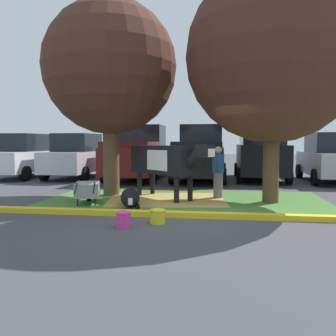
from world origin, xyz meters
name	(u,v)px	position (x,y,z in m)	size (l,w,h in m)	color
ground_plane	(190,219)	(0.00, 0.00, 0.00)	(80.00, 80.00, 0.00)	#424247
grass_island	(185,200)	(-0.32, 2.37, 0.01)	(7.82, 4.20, 0.02)	#477A33
curb_yellow	(176,214)	(-0.32, 0.12, 0.06)	(9.02, 0.24, 0.12)	yellow
hay_bedding	(167,200)	(-0.84, 2.26, 0.03)	(3.20, 2.40, 0.04)	tan
shade_tree_left	(110,68)	(-2.65, 2.95, 3.86)	(4.00, 4.00, 5.88)	brown
shade_tree_right	(273,55)	(2.00, 2.28, 3.93)	(4.64, 4.64, 6.26)	#4C3823
cow_holstein	(166,160)	(-0.88, 2.38, 1.13)	(2.54, 2.42, 1.59)	black
calf_lying	(130,198)	(-1.62, 1.16, 0.24)	(0.73, 1.33, 0.48)	black
person_handler	(218,171)	(0.60, 2.74, 0.81)	(0.34, 0.53, 1.53)	slate
wheelbarrow	(87,190)	(-2.83, 1.38, 0.39)	(0.89, 1.61, 0.63)	gray
bucket_pink	(123,219)	(-1.23, -0.97, 0.16)	(0.31, 0.31, 0.31)	#EA3893
bucket_yellow	(158,216)	(-0.62, -0.54, 0.15)	(0.34, 0.34, 0.28)	yellow
hatchback_white	(24,156)	(-8.29, 7.80, 0.98)	(2.08, 4.43, 2.02)	silver
sedan_red	(78,156)	(-5.77, 7.97, 0.98)	(2.08, 4.43, 2.02)	silver
pickup_truck_maroon	(139,154)	(-2.88, 7.93, 1.11)	(2.29, 5.43, 2.42)	maroon
pickup_truck_black	(201,154)	(-0.16, 8.02, 1.11)	(2.29, 5.43, 2.42)	black
suv_black	(261,151)	(2.42, 8.24, 1.27)	(2.18, 4.63, 2.52)	black
sedan_silver	(330,158)	(5.14, 7.75, 0.98)	(2.08, 4.43, 2.02)	silver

